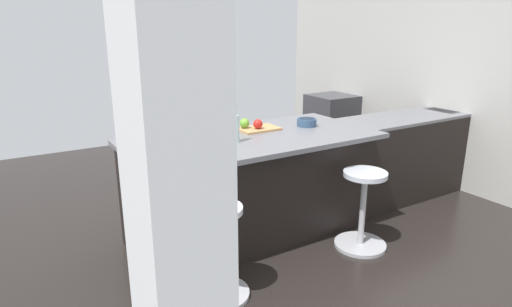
{
  "coord_description": "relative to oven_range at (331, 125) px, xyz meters",
  "views": [
    {
      "loc": [
        1.65,
        3.09,
        1.83
      ],
      "look_at": [
        -0.17,
        0.11,
        0.78
      ],
      "focal_mm": 30.22,
      "sensor_mm": 36.0,
      "label": 1
    }
  ],
  "objects": [
    {
      "name": "sink_cabinet",
      "position": [
        -0.0,
        1.64,
        0.02
      ],
      "size": [
        2.59,
        0.6,
        1.17
      ],
      "color": "black",
      "rests_on": "ground_plane"
    },
    {
      "name": "interior_partition_left",
      "position": [
        -0.35,
        1.58,
        1.01
      ],
      "size": [
        0.12,
        5.73,
        2.88
      ],
      "color": "beige",
      "rests_on": "ground_plane"
    },
    {
      "name": "fruit_bowl",
      "position": [
        1.69,
        1.56,
        0.53
      ],
      "size": [
        0.18,
        0.18,
        0.07
      ],
      "color": "#334C6B",
      "rests_on": "kitchen_island"
    },
    {
      "name": "stool_by_window",
      "position": [
        1.64,
        2.29,
        -0.11
      ],
      "size": [
        0.44,
        0.44,
        0.68
      ],
      "color": "#B7B7BC",
      "rests_on": "ground_plane"
    },
    {
      "name": "apple_green",
      "position": [
        2.27,
        1.41,
        0.56
      ],
      "size": [
        0.09,
        0.09,
        0.09
      ],
      "primitive_type": "sphere",
      "color": "#609E2D",
      "rests_on": "cutting_board"
    },
    {
      "name": "oven_range",
      "position": [
        0.0,
        0.0,
        0.0
      ],
      "size": [
        0.6,
        0.61,
        0.86
      ],
      "color": "#38383D",
      "rests_on": "ground_plane"
    },
    {
      "name": "kitchen_island",
      "position": [
        2.32,
        1.59,
        0.03
      ],
      "size": [
        2.15,
        1.05,
        0.92
      ],
      "color": "black",
      "rests_on": "ground_plane"
    },
    {
      "name": "ground_plane",
      "position": [
        2.49,
        1.58,
        -0.43
      ],
      "size": [
        7.44,
        7.44,
        0.0
      ],
      "primitive_type": "plane",
      "color": "black"
    },
    {
      "name": "apple_red",
      "position": [
        2.18,
        1.49,
        0.55
      ],
      "size": [
        0.09,
        0.09,
        0.09
      ],
      "primitive_type": "sphere",
      "color": "red",
      "rests_on": "cutting_board"
    },
    {
      "name": "cutting_board",
      "position": [
        2.15,
        1.46,
        0.5
      ],
      "size": [
        0.36,
        0.24,
        0.02
      ],
      "primitive_type": "cube",
      "color": "tan",
      "rests_on": "kitchen_island"
    },
    {
      "name": "water_bottle",
      "position": [
        2.53,
        1.72,
        0.61
      ],
      "size": [
        0.06,
        0.06,
        0.31
      ],
      "color": "silver",
      "rests_on": "kitchen_island"
    },
    {
      "name": "stool_middle",
      "position": [
        3.0,
        2.29,
        -0.11
      ],
      "size": [
        0.44,
        0.44,
        0.68
      ],
      "color": "#B7B7BC",
      "rests_on": "ground_plane"
    }
  ]
}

